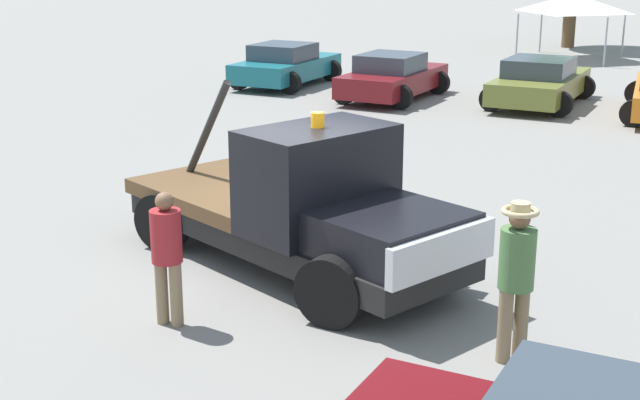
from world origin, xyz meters
The scene contains 8 objects.
ground_plane centered at (0.00, 0.00, 0.00)m, with size 160.00×160.00×0.00m, color gray.
tow_truck centered at (0.32, -0.11, 0.91)m, with size 5.96×3.67×2.51m.
person_near_truck centered at (3.68, -1.36, 1.08)m, with size 0.40×0.40×1.82m.
person_at_hood centered at (-0.23, -2.44, 0.96)m, with size 0.37×0.37×1.67m.
parked_car_teal centered at (-8.48, 14.00, 0.65)m, with size 2.62×4.32×1.34m.
parked_car_maroon centered at (-4.45, 13.30, 0.65)m, with size 2.44×4.30×1.34m.
parked_car_olive centered at (-0.44, 14.41, 0.65)m, with size 2.61×4.65×1.34m.
canopy_tent_white centered at (-2.15, 24.90, 2.14)m, with size 3.36×3.36×2.49m.
Camera 1 is at (6.18, -10.27, 4.50)m, focal length 50.00 mm.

